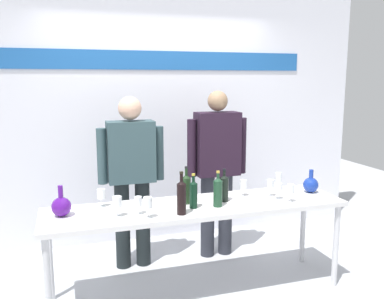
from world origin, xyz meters
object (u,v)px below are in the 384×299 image
Objects in this scene: wine_glass_left_2 at (117,202)px; wine_glass_right_1 at (271,184)px; decanter_blue_right at (311,184)px; wine_glass_left_3 at (148,203)px; wine_bottle_1 at (181,196)px; decanter_blue_left at (61,206)px; wine_glass_right_4 at (278,177)px; presenter_left at (131,171)px; wine_bottle_0 at (224,187)px; wine_glass_left_0 at (138,202)px; wine_glass_right_3 at (278,188)px; wine_glass_left_1 at (101,194)px; display_table at (197,212)px; wine_glass_right_2 at (243,185)px; wine_bottle_3 at (218,191)px; presenter_right at (217,163)px; wine_bottle_4 at (186,188)px; wine_bottle_2 at (193,193)px; wine_glass_right_0 at (291,189)px.

wine_glass_right_1 is (1.36, 0.14, -0.01)m from wine_glass_left_2.
wine_glass_left_3 is at bearing -171.17° from decanter_blue_right.
wine_bottle_1 is 0.26m from wine_glass_left_3.
decanter_blue_left is 1.95m from wine_glass_right_4.
presenter_left is 0.94m from wine_bottle_0.
wine_glass_right_3 is (1.22, 0.04, -0.00)m from wine_glass_left_0.
wine_glass_right_1 reaches higher than wine_glass_left_1.
wine_glass_right_2 is (0.47, 0.12, 0.16)m from display_table.
display_table is 0.25m from wine_bottle_3.
presenter_right is 1.07m from wine_bottle_1.
wine_glass_right_1 is (1.20, 0.13, 0.01)m from wine_glass_left_0.
decanter_blue_left is at bearing -177.16° from wine_glass_right_2.
wine_glass_left_2 is at bearing -164.51° from wine_bottle_4.
wine_glass_left_2 is (-0.67, -0.10, 0.18)m from display_table.
wine_glass_right_2 is (0.32, 0.21, -0.03)m from wine_bottle_3.
wine_bottle_2 reaches higher than wine_glass_left_0.
presenter_right is 0.68m from wine_bottle_0.
wine_bottle_2 is 0.75m from wine_glass_left_1.
wine_glass_right_0 is 0.22m from wine_glass_right_1.
wine_bottle_4 is at bearing 178.99° from decanter_blue_right.
wine_glass_right_2 is 0.41m from wine_glass_right_4.
presenter_left is at bearing 148.10° from wine_glass_right_2.
wine_glass_right_0 is (1.84, -0.21, 0.03)m from decanter_blue_left.
presenter_right reaches higher than wine_glass_left_1.
wine_bottle_3 is 1.82× the size of wine_glass_right_4.
wine_bottle_2 is (0.37, -0.75, -0.05)m from presenter_left.
wine_bottle_4 is (-0.51, -0.61, -0.06)m from presenter_right.
display_table is 8.84× the size of wine_bottle_0.
wine_glass_right_0 is at bearing -69.10° from wine_glass_right_1.
wine_glass_right_4 is (0.18, 0.18, 0.01)m from wine_glass_right_1.
wine_bottle_2 reaches higher than wine_bottle_0.
wine_bottle_0 is at bearing -43.85° from presenter_left.
decanter_blue_left is at bearing 179.81° from wine_glass_right_1.
display_table is at bearing -173.71° from wine_bottle_0.
wine_glass_left_1 is (0.31, 0.14, 0.03)m from decanter_blue_left.
wine_glass_right_3 is at bearing -69.28° from presenter_right.
wine_bottle_0 is 0.89× the size of wine_bottle_4.
presenter_right reaches higher than wine_glass_left_0.
wine_bottle_0 is 1.83× the size of wine_glass_right_0.
wine_glass_left_0 is at bearing 2.37° from wine_glass_left_2.
presenter_right is at bearing 56.79° from wine_bottle_2.
display_table is at bearing -177.75° from decanter_blue_right.
display_table is 0.84m from presenter_right.
wine_glass_left_0 is (-0.43, -0.16, -0.03)m from wine_bottle_4.
decanter_blue_left is 0.66m from wine_glass_left_3.
wine_glass_left_2 is (-0.24, -0.78, -0.05)m from presenter_left.
decanter_blue_left is at bearing -178.80° from wine_bottle_4.
wine_glass_left_3 is at bearing -162.56° from wine_glass_right_4.
decanter_blue_left reaches higher than wine_glass_right_4.
wine_glass_left_2 is (0.09, -0.29, 0.01)m from wine_glass_left_1.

